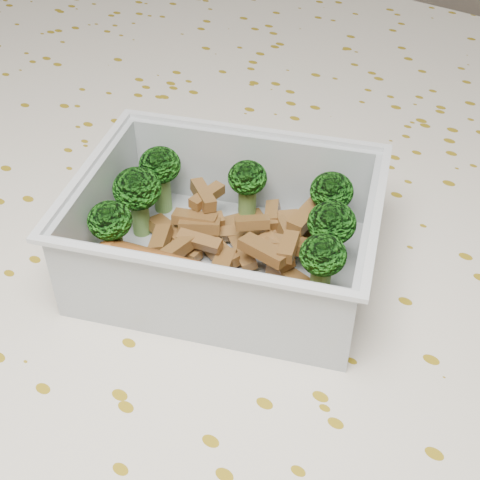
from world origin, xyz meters
The scene contains 6 objects.
dining_table centered at (0.00, 0.00, 0.67)m, with size 1.40×0.90×0.75m.
tablecloth centered at (0.00, 0.00, 0.72)m, with size 1.46×0.96×0.19m.
lunch_container centered at (0.00, -0.01, 0.78)m, with size 0.22×0.20×0.06m.
broccoli_florets centered at (-0.01, 0.01, 0.79)m, with size 0.16×0.13×0.05m.
meat_pile centered at (0.00, 0.00, 0.77)m, with size 0.12×0.10×0.03m.
sausage centered at (0.02, -0.04, 0.78)m, with size 0.16×0.06×0.02m.
Camera 1 is at (0.19, -0.26, 1.05)m, focal length 50.00 mm.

